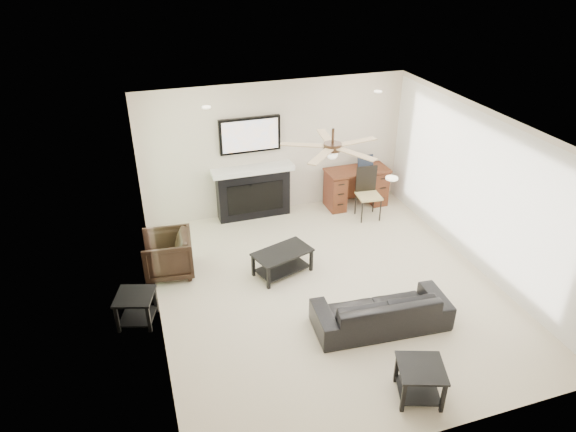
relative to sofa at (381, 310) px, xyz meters
name	(u,v)px	position (x,y,z in m)	size (l,w,h in m)	color
room_shell	(344,184)	(-0.17, 1.07, 1.42)	(5.50, 5.54, 2.52)	beige
sofa	(381,310)	(0.00, 0.00, 0.00)	(1.84, 0.72, 0.54)	black
armchair	(168,255)	(-2.60, 2.15, 0.08)	(0.73, 0.75, 0.69)	black
coffee_table	(282,262)	(-0.90, 1.60, -0.07)	(0.90, 0.50, 0.40)	black
end_table_near	(419,382)	(-0.15, -1.25, -0.04)	(0.52, 0.52, 0.45)	black
end_table_left	(137,308)	(-3.15, 1.10, -0.04)	(0.50, 0.50, 0.45)	black
fireplace_unit	(253,170)	(-0.85, 3.57, 0.69)	(1.52, 0.34, 1.91)	black
desk	(356,187)	(1.18, 3.40, 0.11)	(1.22, 0.56, 0.76)	#412510
desk_chair	(369,194)	(1.18, 2.85, 0.22)	(0.42, 0.44, 0.97)	black
laptop	(368,163)	(1.38, 3.38, 0.61)	(0.33, 0.24, 0.23)	black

